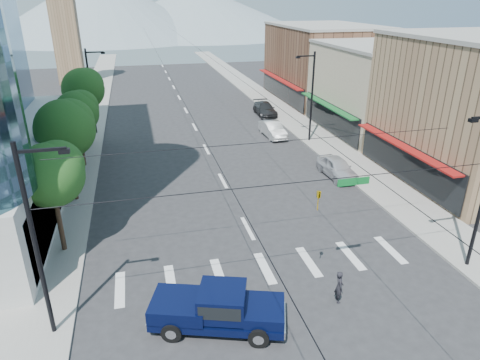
# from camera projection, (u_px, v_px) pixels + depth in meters

# --- Properties ---
(ground) EXTENTS (160.00, 160.00, 0.00)m
(ground) POSITION_uv_depth(u_px,v_px,m) (277.00, 284.00, 22.41)
(ground) COLOR #28282B
(ground) RESTS_ON ground
(sidewalk_left) EXTENTS (4.00, 120.00, 0.15)m
(sidewalk_left) POSITION_uv_depth(u_px,v_px,m) (92.00, 112.00, 55.41)
(sidewalk_left) COLOR gray
(sidewalk_left) RESTS_ON ground
(sidewalk_right) EXTENTS (4.00, 120.00, 0.15)m
(sidewalk_right) POSITION_uv_depth(u_px,v_px,m) (268.00, 102.00, 60.67)
(sidewalk_right) COLOR gray
(sidewalk_right) RESTS_ON ground
(shop_mid) EXTENTS (12.00, 14.00, 9.00)m
(shop_mid) POSITION_uv_depth(u_px,v_px,m) (384.00, 90.00, 46.41)
(shop_mid) COLOR tan
(shop_mid) RESTS_ON ground
(shop_far) EXTENTS (12.00, 18.00, 10.00)m
(shop_far) POSITION_uv_depth(u_px,v_px,m) (323.00, 64.00, 60.47)
(shop_far) COLOR brown
(shop_far) RESTS_ON ground
(clock_tower) EXTENTS (4.80, 4.80, 20.40)m
(clock_tower) POSITION_uv_depth(u_px,v_px,m) (63.00, 17.00, 69.84)
(clock_tower) COLOR #8C6B4C
(clock_tower) RESTS_ON ground
(mountain_left) EXTENTS (80.00, 80.00, 22.00)m
(mountain_left) POSITION_uv_depth(u_px,v_px,m) (101.00, 5.00, 148.47)
(mountain_left) COLOR gray
(mountain_left) RESTS_ON ground
(mountain_right) EXTENTS (90.00, 90.00, 18.00)m
(mountain_right) POSITION_uv_depth(u_px,v_px,m) (197.00, 9.00, 165.85)
(mountain_right) COLOR gray
(mountain_right) RESTS_ON ground
(tree_near) EXTENTS (3.65, 3.64, 6.71)m
(tree_near) POSITION_uv_depth(u_px,v_px,m) (53.00, 172.00, 23.44)
(tree_near) COLOR black
(tree_near) RESTS_ON ground
(tree_midnear) EXTENTS (4.09, 4.09, 7.52)m
(tree_midnear) POSITION_uv_depth(u_px,v_px,m) (67.00, 127.00, 29.44)
(tree_midnear) COLOR black
(tree_midnear) RESTS_ON ground
(tree_midfar) EXTENTS (3.65, 3.64, 6.71)m
(tree_midfar) POSITION_uv_depth(u_px,v_px,m) (78.00, 111.00, 35.92)
(tree_midfar) COLOR black
(tree_midfar) RESTS_ON ground
(tree_far) EXTENTS (4.09, 4.09, 7.52)m
(tree_far) POSITION_uv_depth(u_px,v_px,m) (84.00, 88.00, 41.92)
(tree_far) COLOR black
(tree_far) RESTS_ON ground
(signal_rig) EXTENTS (21.80, 0.20, 9.00)m
(signal_rig) POSITION_uv_depth(u_px,v_px,m) (291.00, 214.00, 19.72)
(signal_rig) COLOR black
(signal_rig) RESTS_ON ground
(lamp_pole_nw) EXTENTS (2.00, 0.25, 9.00)m
(lamp_pole_nw) POSITION_uv_depth(u_px,v_px,m) (92.00, 88.00, 44.86)
(lamp_pole_nw) COLOR black
(lamp_pole_nw) RESTS_ON ground
(lamp_pole_ne) EXTENTS (2.00, 0.25, 9.00)m
(lamp_pole_ne) POSITION_uv_depth(u_px,v_px,m) (311.00, 94.00, 42.40)
(lamp_pole_ne) COLOR black
(lamp_pole_ne) RESTS_ON ground
(pickup_truck) EXTENTS (6.41, 3.95, 2.05)m
(pickup_truck) POSITION_uv_depth(u_px,v_px,m) (217.00, 308.00, 19.11)
(pickup_truck) COLOR black
(pickup_truck) RESTS_ON ground
(pedestrian) EXTENTS (0.53, 0.70, 1.71)m
(pedestrian) POSITION_uv_depth(u_px,v_px,m) (339.00, 287.00, 20.84)
(pedestrian) COLOR black
(pedestrian) RESTS_ON ground
(parked_car_near) EXTENTS (2.09, 4.83, 1.62)m
(parked_car_near) POSITION_uv_depth(u_px,v_px,m) (337.00, 168.00, 35.39)
(parked_car_near) COLOR silver
(parked_car_near) RESTS_ON ground
(parked_car_mid) EXTENTS (1.93, 4.90, 1.59)m
(parked_car_mid) POSITION_uv_depth(u_px,v_px,m) (273.00, 129.00, 45.54)
(parked_car_mid) COLOR silver
(parked_car_mid) RESTS_ON ground
(parked_car_far) EXTENTS (2.40, 5.49, 1.57)m
(parked_car_far) POSITION_uv_depth(u_px,v_px,m) (265.00, 109.00, 53.73)
(parked_car_far) COLOR #28282A
(parked_car_far) RESTS_ON ground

